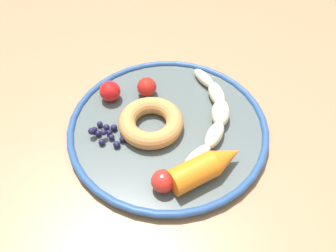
% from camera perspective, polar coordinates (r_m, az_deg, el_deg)
% --- Properties ---
extents(dining_table, '(1.04, 0.91, 0.75)m').
position_cam_1_polar(dining_table, '(0.66, 1.55, -8.55)').
color(dining_table, '#977250').
rests_on(dining_table, ground_plane).
extents(plate, '(0.33, 0.33, 0.02)m').
position_cam_1_polar(plate, '(0.60, 0.00, -0.18)').
color(plate, '#4D5959').
rests_on(plate, dining_table).
extents(banana, '(0.23, 0.10, 0.03)m').
position_cam_1_polar(banana, '(0.60, 7.23, 2.03)').
color(banana, beige).
rests_on(banana, plate).
extents(carrot_orange, '(0.08, 0.12, 0.04)m').
position_cam_1_polar(carrot_orange, '(0.53, 6.19, -6.44)').
color(carrot_orange, orange).
rests_on(carrot_orange, plate).
extents(donut, '(0.15, 0.15, 0.03)m').
position_cam_1_polar(donut, '(0.58, -2.73, 0.57)').
color(donut, '#C38346').
rests_on(donut, plate).
extents(blueberry_pile, '(0.06, 0.06, 0.02)m').
position_cam_1_polar(blueberry_pile, '(0.59, -9.62, -1.09)').
color(blueberry_pile, '#191638').
rests_on(blueberry_pile, plate).
extents(tomato_near, '(0.03, 0.03, 0.03)m').
position_cam_1_polar(tomato_near, '(0.51, -0.81, -8.79)').
color(tomato_near, red).
rests_on(tomato_near, plate).
extents(tomato_mid, '(0.04, 0.04, 0.04)m').
position_cam_1_polar(tomato_mid, '(0.64, -3.41, 6.23)').
color(tomato_mid, red).
rests_on(tomato_mid, plate).
extents(tomato_far, '(0.04, 0.04, 0.04)m').
position_cam_1_polar(tomato_far, '(0.64, -9.23, 5.47)').
color(tomato_far, red).
rests_on(tomato_far, plate).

